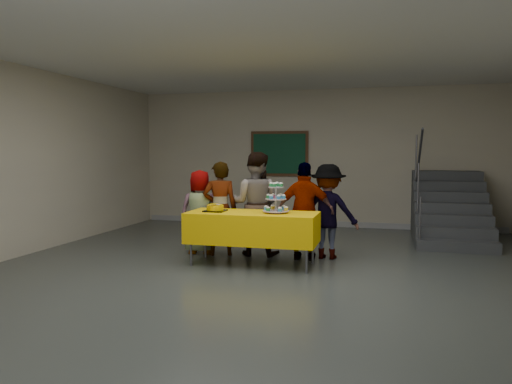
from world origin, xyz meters
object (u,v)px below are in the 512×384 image
cupcake_stand (276,201)px  schoolchild_c (255,204)px  bake_table (252,227)px  bear_cake (215,207)px  schoolchild_e (328,211)px  schoolchild_b (220,208)px  noticeboard (279,154)px  schoolchild_a (200,212)px  staircase (448,212)px  schoolchild_d (305,211)px

cupcake_stand → schoolchild_c: bearing=125.5°
bake_table → bear_cake: (-0.56, -0.02, 0.27)m
bear_cake → schoolchild_e: (1.56, 0.77, -0.10)m
bear_cake → schoolchild_b: 0.59m
schoolchild_b → noticeboard: 3.58m
bear_cake → schoolchild_a: 0.80m
schoolchild_c → schoolchild_e: 1.15m
schoolchild_c → staircase: (3.15, 2.47, -0.33)m
schoolchild_a → schoolchild_c: 0.92m
schoolchild_a → schoolchild_c: schoolchild_c is taller
noticeboard → cupcake_stand: bearing=-78.4°
noticeboard → schoolchild_a: bearing=-99.4°
bake_table → cupcake_stand: (0.34, 0.02, 0.39)m
bake_table → schoolchild_d: (0.68, 0.56, 0.19)m
cupcake_stand → schoolchild_d: (0.34, 0.53, -0.20)m
bear_cake → staircase: staircase is taller
bake_table → cupcake_stand: bearing=4.0°
schoolchild_b → schoolchild_c: 0.57m
schoolchild_e → noticeboard: (-1.48, 3.26, 0.87)m
schoolchild_d → bear_cake: bearing=23.4°
schoolchild_e → bear_cake: bearing=30.6°
schoolchild_d → staircase: staircase is taller
schoolchild_c → noticeboard: (-0.33, 3.31, 0.78)m
bear_cake → staircase: size_ratio=0.15×
bear_cake → schoolchild_e: bearing=26.3°
bear_cake → schoolchild_b: bearing=102.1°
schoolchild_a → schoolchild_d: (1.72, -0.05, 0.07)m
schoolchild_b → schoolchild_c: (0.54, 0.16, 0.07)m
bake_table → schoolchild_c: bearing=101.5°
cupcake_stand → staircase: 4.16m
schoolchild_b → schoolchild_e: size_ratio=1.03×
noticeboard → schoolchild_c: bearing=-84.2°
bake_table → schoolchild_e: bearing=36.8°
bear_cake → bake_table: bearing=2.3°
schoolchild_c → schoolchild_d: schoolchild_c is taller
staircase → noticeboard: noticeboard is taller
bear_cake → schoolchild_b: (-0.12, 0.57, -0.08)m
noticeboard → schoolchild_e: bearing=-65.6°
schoolchild_a → noticeboard: bearing=-109.8°
schoolchild_b → schoolchild_c: size_ratio=0.91×
schoolchild_e → bake_table: bearing=41.2°
bake_table → bear_cake: bear_cake is taller
schoolchild_a → staircase: 4.81m
schoolchild_e → cupcake_stand: bearing=52.1°
schoolchild_b → schoolchild_c: bearing=176.5°
schoolchild_b → noticeboard: noticeboard is taller
schoolchild_a → schoolchild_d: schoolchild_d is taller
bake_table → noticeboard: 4.17m
schoolchild_e → noticeboard: 3.69m
schoolchild_d → schoolchild_e: 0.38m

